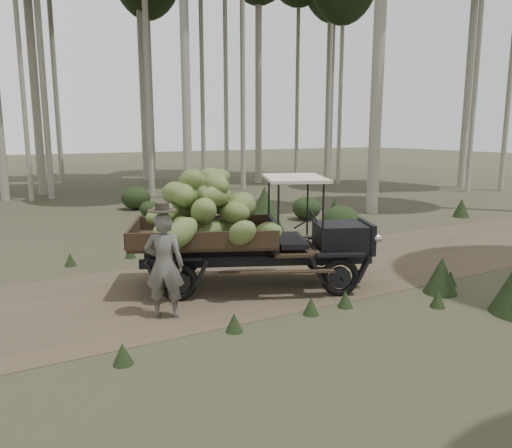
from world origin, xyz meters
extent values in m
plane|color=#473D2B|center=(0.00, 0.00, 0.00)|extent=(120.00, 120.00, 0.00)
cube|color=brown|center=(0.00, 0.00, 0.00)|extent=(70.00, 4.00, 0.01)
cube|color=black|center=(3.59, -1.04, 0.95)|extent=(1.24, 1.21, 0.52)
cube|color=black|center=(4.07, -1.25, 0.95)|extent=(0.47, 0.91, 0.59)
cube|color=black|center=(2.37, -0.50, 1.05)|extent=(0.61, 1.25, 0.52)
cube|color=#38281C|center=(1.15, 0.04, 0.95)|extent=(3.13, 2.65, 0.08)
cube|color=#38281C|center=(1.50, 0.83, 1.12)|extent=(2.46, 1.13, 0.30)
cube|color=#38281C|center=(0.81, -0.74, 1.12)|extent=(2.46, 1.13, 0.30)
cube|color=#38281C|center=(-0.06, 0.58, 1.12)|extent=(0.75, 1.59, 0.30)
cube|color=beige|center=(2.75, -0.66, 2.12)|extent=(1.66, 1.93, 0.06)
cube|color=black|center=(2.22, -0.03, 0.59)|extent=(4.05, 1.86, 0.17)
cube|color=black|center=(1.92, -0.69, 0.59)|extent=(4.05, 1.86, 0.17)
torus|color=black|center=(3.73, -0.27, 0.36)|extent=(0.71, 0.41, 0.72)
torus|color=black|center=(3.11, -1.66, 0.36)|extent=(0.71, 0.41, 0.72)
torus|color=black|center=(1.03, 0.93, 0.36)|extent=(0.71, 0.41, 0.72)
torus|color=black|center=(0.41, -0.46, 0.36)|extent=(0.71, 0.41, 0.72)
sphere|color=beige|center=(4.32, -0.89, 1.00)|extent=(0.17, 0.17, 0.17)
sphere|color=beige|center=(3.97, -1.67, 1.00)|extent=(0.17, 0.17, 0.17)
ellipsoid|color=olive|center=(0.39, -0.36, 1.15)|extent=(0.72, 0.97, 0.59)
ellipsoid|color=olive|center=(1.94, 0.12, 1.56)|extent=(0.80, 1.01, 0.73)
ellipsoid|color=olive|center=(0.68, 0.28, 1.85)|extent=(0.46, 0.85, 0.52)
ellipsoid|color=olive|center=(1.33, -0.07, 2.02)|extent=(0.56, 0.88, 0.55)
ellipsoid|color=olive|center=(2.00, -0.91, 1.16)|extent=(0.53, 0.85, 0.63)
ellipsoid|color=olive|center=(0.91, 0.54, 1.46)|extent=(0.68, 0.72, 0.41)
ellipsoid|color=olive|center=(1.15, -0.02, 1.86)|extent=(0.38, 0.73, 0.45)
ellipsoid|color=olive|center=(1.35, 0.04, 2.09)|extent=(0.81, 0.41, 0.53)
ellipsoid|color=olive|center=(0.68, 0.04, 1.26)|extent=(0.54, 0.83, 0.56)
ellipsoid|color=olive|center=(0.36, 0.02, 1.53)|extent=(0.87, 0.59, 0.46)
ellipsoid|color=olive|center=(1.47, 0.14, 1.80)|extent=(0.48, 0.68, 0.48)
ellipsoid|color=olive|center=(1.31, 0.04, 2.01)|extent=(0.85, 0.80, 0.64)
ellipsoid|color=olive|center=(1.35, -0.09, 1.16)|extent=(0.75, 0.62, 0.44)
ellipsoid|color=olive|center=(1.69, 0.23, 1.56)|extent=(0.81, 0.76, 0.47)
ellipsoid|color=olive|center=(0.94, 0.17, 1.77)|extent=(0.80, 0.82, 0.56)
ellipsoid|color=olive|center=(1.24, 0.10, 1.99)|extent=(0.70, 0.45, 0.44)
ellipsoid|color=olive|center=(0.32, -0.09, 1.21)|extent=(0.76, 0.83, 0.44)
ellipsoid|color=olive|center=(0.99, -0.35, 1.57)|extent=(0.63, 0.96, 0.71)
ellipsoid|color=olive|center=(1.30, -0.24, 1.82)|extent=(0.76, 0.57, 0.42)
ellipsoid|color=olive|center=(1.00, 0.26, 2.05)|extent=(0.50, 0.91, 0.70)
ellipsoid|color=olive|center=(1.66, 0.00, 1.15)|extent=(0.88, 0.81, 0.48)
ellipsoid|color=olive|center=(1.86, -0.19, 1.57)|extent=(0.80, 0.67, 0.58)
ellipsoid|color=olive|center=(0.77, 0.04, 1.83)|extent=(0.60, 0.71, 0.44)
ellipsoid|color=olive|center=(1.32, 0.12, 2.07)|extent=(0.51, 0.75, 0.65)
ellipsoid|color=olive|center=(1.19, -0.20, 1.17)|extent=(0.88, 0.80, 0.43)
ellipsoid|color=olive|center=(1.64, -0.30, 1.49)|extent=(0.72, 0.73, 0.45)
ellipsoid|color=olive|center=(0.44, -0.63, 1.28)|extent=(0.91, 0.63, 0.72)
ellipsoid|color=olive|center=(1.40, -1.06, 1.26)|extent=(0.54, 0.84, 0.67)
imported|color=#585550|center=(-0.03, -1.08, 0.87)|extent=(0.76, 0.68, 1.74)
cylinder|color=#322D23|center=(-0.03, -1.08, 1.77)|extent=(0.63, 0.63, 0.02)
cylinder|color=#322D23|center=(-0.03, -1.08, 1.83)|extent=(0.32, 0.32, 0.14)
cylinder|color=#B2AD9E|center=(4.91, 10.40, 7.89)|extent=(0.29, 0.29, 15.78)
cylinder|color=#B2AD9E|center=(-0.56, 14.75, 7.16)|extent=(0.21, 0.21, 14.31)
cylinder|color=#B2AD9E|center=(11.66, 16.48, 8.11)|extent=(0.37, 0.37, 16.22)
cylinder|color=#B2AD9E|center=(19.97, 9.21, 8.13)|extent=(0.37, 0.37, 16.26)
cylinder|color=#B2AD9E|center=(5.65, 12.02, 8.14)|extent=(0.25, 0.25, 16.28)
cylinder|color=#B2AD9E|center=(15.13, 13.54, 7.10)|extent=(0.23, 0.23, 14.20)
cylinder|color=#B2AD9E|center=(6.39, 20.97, 9.70)|extent=(0.33, 0.33, 19.39)
cylinder|color=#B2AD9E|center=(10.13, 5.24, 7.21)|extent=(0.44, 0.44, 14.42)
cylinder|color=#B2AD9E|center=(15.84, 18.82, 8.80)|extent=(0.25, 0.25, 17.60)
cylinder|color=#B2AD9E|center=(17.64, 17.54, 7.95)|extent=(0.22, 0.22, 15.90)
cylinder|color=#B2AD9E|center=(8.44, 16.90, 8.35)|extent=(0.24, 0.24, 16.70)
cylinder|color=#B2AD9E|center=(1.72, 21.85, 9.51)|extent=(0.28, 0.28, 19.03)
cylinder|color=#B2AD9E|center=(7.05, 21.49, 7.82)|extent=(0.25, 0.25, 15.65)
cylinder|color=#B2AD9E|center=(0.30, 15.13, 7.77)|extent=(0.28, 0.28, 15.55)
ellipsoid|color=#233319|center=(6.44, 2.46, 0.45)|extent=(1.11, 1.11, 0.88)
cone|color=#233319|center=(4.94, 4.24, 0.68)|extent=(1.23, 1.23, 1.36)
cone|color=#233319|center=(12.24, 2.99, 0.33)|extent=(0.59, 0.59, 0.65)
cone|color=#233319|center=(4.87, -2.45, 0.34)|extent=(0.62, 0.62, 0.69)
cone|color=#233319|center=(8.18, 4.93, 0.36)|extent=(0.65, 0.65, 0.72)
ellipsoid|color=#233319|center=(2.66, 8.37, 0.29)|extent=(0.70, 0.70, 0.56)
ellipsoid|color=#233319|center=(2.73, 10.28, 0.45)|extent=(1.11, 1.11, 0.89)
ellipsoid|color=#233319|center=(7.18, 5.22, 0.40)|extent=(0.97, 0.97, 0.78)
cone|color=#233319|center=(5.59, 2.31, 0.15)|extent=(0.27, 0.27, 0.30)
cone|color=#233319|center=(1.87, 2.89, 0.15)|extent=(0.27, 0.27, 0.30)
cone|color=#233319|center=(6.00, 2.32, 0.15)|extent=(0.27, 0.27, 0.30)
cone|color=#233319|center=(2.10, -2.18, 0.15)|extent=(0.27, 0.27, 0.30)
cone|color=#233319|center=(0.50, 2.99, 0.15)|extent=(0.27, 0.27, 0.30)
cone|color=#233319|center=(3.45, 2.49, 0.15)|extent=(0.27, 0.27, 0.30)
cone|color=#233319|center=(0.67, -2.19, 0.15)|extent=(0.27, 0.27, 0.30)
cone|color=#233319|center=(-0.88, 2.95, 0.15)|extent=(0.27, 0.27, 0.30)
cone|color=#233319|center=(2.83, -2.17, 0.15)|extent=(0.27, 0.27, 0.30)
cone|color=#233319|center=(2.13, 2.24, 0.15)|extent=(0.27, 0.27, 0.30)
cone|color=#233319|center=(-1.09, -2.44, 0.15)|extent=(0.27, 0.27, 0.30)
cone|color=#233319|center=(4.22, -2.96, 0.15)|extent=(0.27, 0.27, 0.30)
cone|color=#233319|center=(5.39, -2.24, 0.15)|extent=(0.27, 0.27, 0.30)
camera|label=1|loc=(-2.54, -8.59, 3.02)|focal=35.00mm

